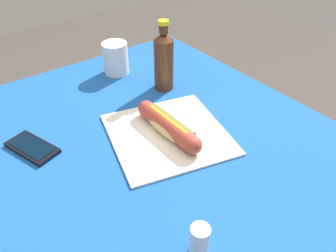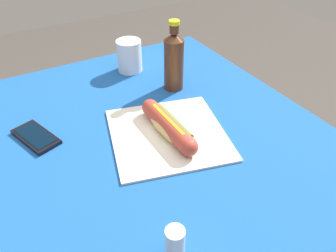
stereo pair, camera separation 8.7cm
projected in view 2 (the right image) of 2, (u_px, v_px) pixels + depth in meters
name	position (u px, v px, depth m)	size (l,w,h in m)	color
dining_table	(152.00, 171.00, 0.99)	(0.99, 0.89, 0.76)	brown
paper_wrapper	(168.00, 134.00, 0.89)	(0.29, 0.29, 0.01)	silver
hot_dog	(168.00, 126.00, 0.87)	(0.24, 0.06, 0.05)	#DBB26B
cell_phone	(36.00, 137.00, 0.87)	(0.15, 0.11, 0.01)	black
soda_bottle	(174.00, 60.00, 1.02)	(0.06, 0.06, 0.22)	#4C2814
drinking_cup	(129.00, 56.00, 1.14)	(0.08, 0.08, 0.11)	white
salt_shaker	(175.00, 243.00, 0.59)	(0.04, 0.04, 0.07)	silver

